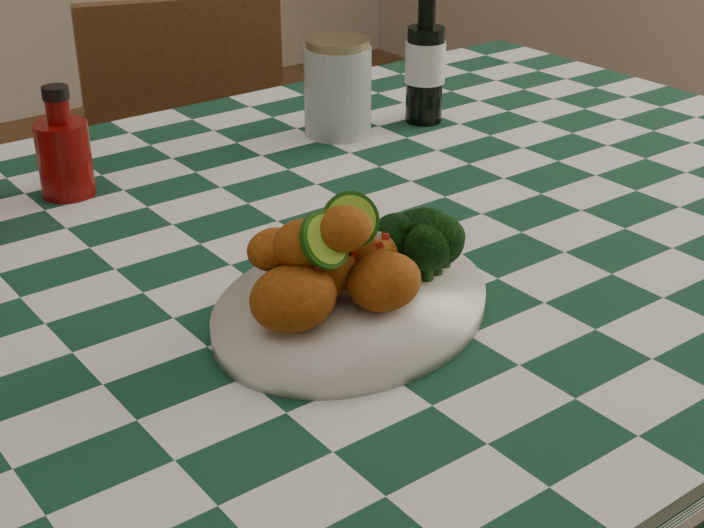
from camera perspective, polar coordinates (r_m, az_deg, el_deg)
dining_table at (r=1.32m, az=-2.16°, el=-14.22°), size 1.66×1.06×0.79m
plate at (r=0.95m, az=0.00°, el=-2.49°), size 0.37×0.33×0.02m
fried_chicken_pile at (r=0.91m, az=-0.87°, el=0.42°), size 0.16×0.11×0.10m
broccoli_side at (r=0.99m, az=4.03°, el=1.47°), size 0.08×0.08×0.06m
ketchup_bottle at (r=1.25m, az=-16.51°, el=6.84°), size 0.07×0.07×0.14m
mason_jar at (r=1.41m, az=-0.84°, el=10.25°), size 0.11×0.11×0.14m
beer_bottle at (r=1.46m, az=4.30°, el=12.23°), size 0.07×0.07×0.21m
wooden_chair_right at (r=1.93m, az=-8.15°, el=1.30°), size 0.50×0.52×0.87m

